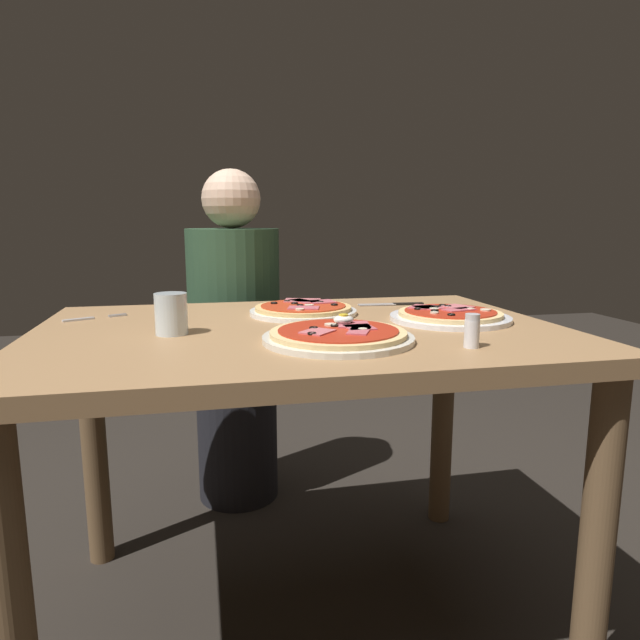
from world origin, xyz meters
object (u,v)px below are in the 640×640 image
(fork, at_px, (90,318))
(pizza_across_left, at_px, (449,316))
(salt_shaker, at_px, (472,331))
(pizza_foreground, at_px, (338,335))
(water_glass_near, at_px, (171,317))
(diner_person, at_px, (235,348))
(pizza_across_right, at_px, (303,310))
(dining_table, at_px, (300,374))
(knife, at_px, (396,304))

(fork, bearing_deg, pizza_across_left, -13.14)
(salt_shaker, bearing_deg, pizza_foreground, 155.29)
(pizza_across_left, bearing_deg, pizza_foreground, -151.72)
(pizza_across_left, xyz_separation_m, salt_shaker, (-0.09, -0.29, 0.02))
(water_glass_near, height_order, diner_person, diner_person)
(pizza_foreground, relative_size, pizza_across_left, 1.05)
(pizza_across_left, xyz_separation_m, water_glass_near, (-0.67, -0.03, 0.03))
(pizza_across_right, xyz_separation_m, salt_shaker, (0.25, -0.45, 0.02))
(pizza_across_right, bearing_deg, water_glass_near, -149.20)
(dining_table, height_order, diner_person, diner_person)
(pizza_foreground, bearing_deg, pizza_across_left, 28.28)
(knife, height_order, diner_person, diner_person)
(pizza_across_left, xyz_separation_m, diner_person, (-0.49, 0.68, -0.21))
(pizza_across_left, bearing_deg, knife, 99.60)
(dining_table, distance_m, pizza_across_right, 0.22)
(dining_table, bearing_deg, diner_person, 99.29)
(knife, distance_m, diner_person, 0.64)
(pizza_across_right, xyz_separation_m, knife, (0.30, 0.10, -0.01))
(water_glass_near, bearing_deg, salt_shaker, -23.96)
(dining_table, xyz_separation_m, fork, (-0.50, 0.21, 0.12))
(diner_person, bearing_deg, pizza_across_left, 125.74)
(pizza_foreground, distance_m, pizza_across_left, 0.38)
(pizza_across_left, relative_size, knife, 1.52)
(pizza_across_left, distance_m, diner_person, 0.87)
(pizza_foreground, xyz_separation_m, pizza_across_right, (-0.01, 0.34, -0.00))
(dining_table, bearing_deg, salt_shaker, -44.67)
(salt_shaker, bearing_deg, fork, 147.98)
(dining_table, distance_m, salt_shaker, 0.43)
(pizza_across_right, xyz_separation_m, diner_person, (-0.15, 0.52, -0.21))
(diner_person, bearing_deg, fork, 50.88)
(water_glass_near, height_order, salt_shaker, water_glass_near)
(fork, height_order, salt_shaker, salt_shaker)
(pizza_foreground, distance_m, salt_shaker, 0.27)
(dining_table, distance_m, diner_person, 0.70)
(pizza_across_left, distance_m, fork, 0.90)
(dining_table, bearing_deg, knife, 38.85)
(dining_table, height_order, pizza_foreground, pizza_foreground)
(pizza_across_right, bearing_deg, knife, 18.95)
(dining_table, distance_m, knife, 0.45)
(pizza_across_left, relative_size, salt_shaker, 4.45)
(pizza_across_right, bearing_deg, pizza_across_left, -25.90)
(pizza_across_left, distance_m, knife, 0.27)
(fork, height_order, diner_person, diner_person)
(dining_table, relative_size, knife, 6.19)
(dining_table, relative_size, pizza_across_right, 4.28)
(pizza_across_left, xyz_separation_m, fork, (-0.88, 0.21, -0.01))
(dining_table, relative_size, salt_shaker, 18.11)
(pizza_foreground, distance_m, pizza_across_right, 0.34)
(pizza_foreground, distance_m, water_glass_near, 0.37)
(pizza_foreground, bearing_deg, knife, 57.27)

